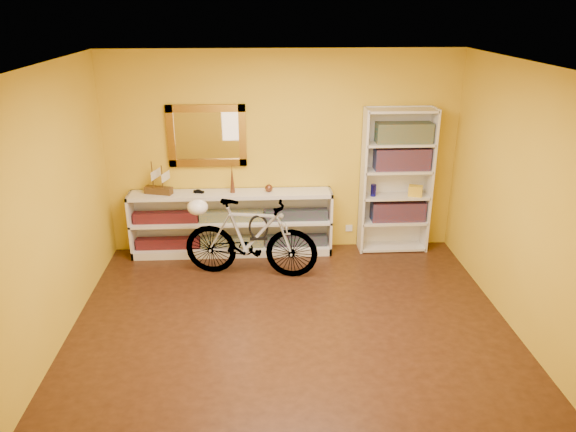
{
  "coord_description": "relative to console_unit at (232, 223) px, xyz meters",
  "views": [
    {
      "loc": [
        -0.3,
        -4.77,
        3.1
      ],
      "look_at": [
        0.0,
        0.7,
        0.95
      ],
      "focal_mm": 33.92,
      "sensor_mm": 36.0,
      "label": 1
    }
  ],
  "objects": [
    {
      "name": "bicycle",
      "position": [
        0.25,
        -0.63,
        0.06
      ],
      "size": [
        0.7,
        1.69,
        0.97
      ],
      "primitive_type": "imported",
      "rotation": [
        0.0,
        0.0,
        1.4
      ],
      "color": "silver",
      "rests_on": "floor"
    },
    {
      "name": "cd_row_lower",
      "position": [
        0.0,
        -0.02,
        -0.26
      ],
      "size": [
        2.5,
        0.13,
        0.14
      ],
      "primitive_type": "cube",
      "color": "black",
      "rests_on": "console_unit"
    },
    {
      "name": "bronze_ornament",
      "position": [
        0.03,
        0.0,
        0.61
      ],
      "size": [
        0.06,
        0.06,
        0.36
      ],
      "primitive_type": "cone",
      "color": "brown",
      "rests_on": "console_unit"
    },
    {
      "name": "cd_row_upper",
      "position": [
        0.0,
        -0.02,
        0.11
      ],
      "size": [
        2.5,
        0.13,
        0.14
      ],
      "primitive_type": "cube",
      "color": "navy",
      "rests_on": "console_unit"
    },
    {
      "name": "u_lock",
      "position": [
        0.35,
        -0.65,
        0.2
      ],
      "size": [
        0.23,
        0.03,
        0.23
      ],
      "primitive_type": "torus",
      "rotation": [
        1.57,
        0.0,
        0.0
      ],
      "color": "black",
      "rests_on": "bicycle"
    },
    {
      "name": "ceiling",
      "position": [
        0.67,
        -1.81,
        2.18
      ],
      "size": [
        4.5,
        4.0,
        0.01
      ],
      "primitive_type": "cube",
      "color": "silver",
      "rests_on": "ground"
    },
    {
      "name": "book_row_b",
      "position": [
        2.19,
        0.03,
        0.83
      ],
      "size": [
        0.7,
        0.22,
        0.28
      ],
      "primitive_type": "cube",
      "color": "maroon",
      "rests_on": "bookcase"
    },
    {
      "name": "bookcase",
      "position": [
        2.14,
        0.03,
        0.52
      ],
      "size": [
        0.9,
        0.3,
        1.9
      ],
      "primitive_type": null,
      "color": "silver",
      "rests_on": "floor"
    },
    {
      "name": "yellow_bag",
      "position": [
        2.39,
        -0.01,
        0.41
      ],
      "size": [
        0.2,
        0.17,
        0.14
      ],
      "primitive_type": "cube",
      "rotation": [
        0.0,
        0.0,
        -0.34
      ],
      "color": "yellow",
      "rests_on": "bookcase"
    },
    {
      "name": "back_wall",
      "position": [
        0.67,
        0.19,
        0.88
      ],
      "size": [
        4.5,
        0.01,
        2.6
      ],
      "primitive_type": "cube",
      "color": "gold",
      "rests_on": "ground"
    },
    {
      "name": "helmet",
      "position": [
        -0.37,
        -0.52,
        0.43
      ],
      "size": [
        0.25,
        0.24,
        0.19
      ],
      "primitive_type": "ellipsoid",
      "color": "white",
      "rests_on": "bicycle"
    },
    {
      "name": "decorative_orb",
      "position": [
        0.49,
        0.0,
        0.47
      ],
      "size": [
        0.1,
        0.1,
        0.1
      ],
      "primitive_type": "sphere",
      "color": "brown",
      "rests_on": "console_unit"
    },
    {
      "name": "left_wall",
      "position": [
        -1.58,
        -1.81,
        0.88
      ],
      "size": [
        0.01,
        4.0,
        2.6
      ],
      "primitive_type": "cube",
      "color": "gold",
      "rests_on": "ground"
    },
    {
      "name": "console_unit",
      "position": [
        0.0,
        0.0,
        0.0
      ],
      "size": [
        2.6,
        0.35,
        0.85
      ],
      "primitive_type": null,
      "color": "silver",
      "rests_on": "floor"
    },
    {
      "name": "wall_socket",
      "position": [
        1.57,
        0.17,
        -0.17
      ],
      "size": [
        0.09,
        0.02,
        0.09
      ],
      "primitive_type": "cube",
      "color": "silver",
      "rests_on": "back_wall"
    },
    {
      "name": "book_row_a",
      "position": [
        2.19,
        0.03,
        0.12
      ],
      "size": [
        0.7,
        0.22,
        0.26
      ],
      "primitive_type": "cube",
      "color": "maroon",
      "rests_on": "bookcase"
    },
    {
      "name": "book_row_c",
      "position": [
        2.19,
        0.03,
        1.16
      ],
      "size": [
        0.7,
        0.22,
        0.25
      ],
      "primitive_type": "cube",
      "color": "#1B5861",
      "rests_on": "bookcase"
    },
    {
      "name": "gilt_mirror",
      "position": [
        -0.28,
        0.15,
        1.12
      ],
      "size": [
        0.98,
        0.06,
        0.78
      ],
      "primitive_type": "cube",
      "color": "brown",
      "rests_on": "back_wall"
    },
    {
      "name": "model_ship",
      "position": [
        -0.9,
        0.0,
        0.63
      ],
      "size": [
        0.38,
        0.23,
        0.42
      ],
      "primitive_type": null,
      "rotation": [
        0.0,
        0.0,
        -0.29
      ],
      "color": "#402A12",
      "rests_on": "console_unit"
    },
    {
      "name": "right_wall",
      "position": [
        2.93,
        -1.81,
        0.88
      ],
      "size": [
        0.01,
        4.0,
        2.6
      ],
      "primitive_type": "cube",
      "color": "gold",
      "rests_on": "ground"
    },
    {
      "name": "toy_car",
      "position": [
        -0.4,
        0.0,
        0.43
      ],
      "size": [
        0.0,
        0.01,
        0.0
      ],
      "primitive_type": "imported",
      "rotation": [
        0.0,
        0.0,
        1.33
      ],
      "color": "black",
      "rests_on": "console_unit"
    },
    {
      "name": "red_tin",
      "position": [
        1.94,
        0.06,
        1.14
      ],
      "size": [
        0.18,
        0.18,
        0.19
      ],
      "primitive_type": "cube",
      "rotation": [
        0.0,
        0.0,
        0.27
      ],
      "color": "maroon",
      "rests_on": "bookcase"
    },
    {
      "name": "floor",
      "position": [
        0.67,
        -1.81,
        -0.43
      ],
      "size": [
        4.5,
        4.0,
        0.01
      ],
      "primitive_type": "cube",
      "color": "black",
      "rests_on": "ground"
    },
    {
      "name": "travel_mug",
      "position": [
        1.84,
        0.01,
        0.42
      ],
      "size": [
        0.07,
        0.07,
        0.16
      ],
      "primitive_type": "cylinder",
      "color": "#16148F",
      "rests_on": "bookcase"
    }
  ]
}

